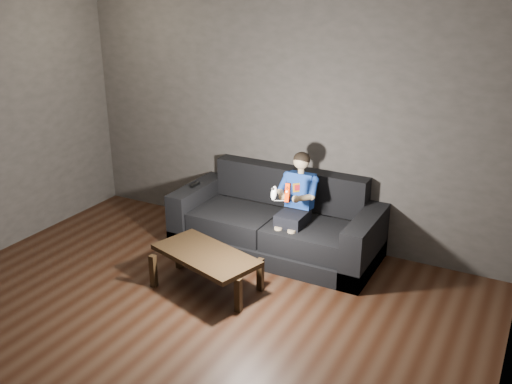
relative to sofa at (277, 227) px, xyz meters
The scene contains 8 objects.
floor 2.10m from the sofa, 93.38° to the right, with size 5.00×5.00×0.00m, color black.
back_wall 1.16m from the sofa, 106.07° to the left, with size 5.00×0.04×2.70m, color #34312E.
sofa is the anchor object (origin of this frame).
child 0.48m from the sofa, 14.75° to the right, with size 0.41×0.50×1.00m.
wii_remote_red 0.82m from the sofa, 54.36° to the right, with size 0.05×0.07×0.18m.
nunchuk_white 0.74m from the sofa, 68.17° to the right, with size 0.06×0.09×0.15m.
wii_remote_black 1.03m from the sofa, behind, with size 0.04×0.15×0.03m.
coffee_table 1.06m from the sofa, 102.67° to the right, with size 1.12×0.78×0.37m.
Camera 1 is at (2.52, -2.90, 2.79)m, focal length 40.00 mm.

